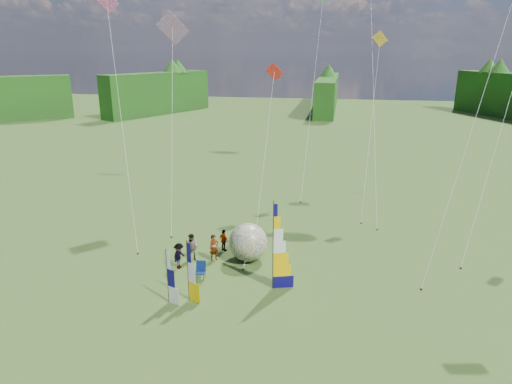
% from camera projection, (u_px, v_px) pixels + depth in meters
% --- Properties ---
extents(ground, '(220.00, 220.00, 0.00)m').
position_uv_depth(ground, '(261.00, 317.00, 23.63)').
color(ground, '#4B6329').
rests_on(ground, ground).
extents(treeline_ring, '(210.00, 210.00, 8.00)m').
position_uv_depth(treeline_ring, '(261.00, 246.00, 22.43)').
color(treeline_ring, '#1D5D13').
rests_on(treeline_ring, ground).
extents(feather_banner_main, '(1.36, 0.52, 5.18)m').
position_uv_depth(feather_banner_main, '(273.00, 247.00, 25.67)').
color(feather_banner_main, '#0D0851').
rests_on(feather_banner_main, ground).
extents(side_banner_left, '(0.93, 0.45, 3.46)m').
position_uv_depth(side_banner_left, '(188.00, 272.00, 24.71)').
color(side_banner_left, '#F3B700').
rests_on(side_banner_left, ground).
extents(side_banner_far, '(0.90, 0.41, 3.08)m').
position_uv_depth(side_banner_far, '(167.00, 277.00, 24.51)').
color(side_banner_far, white).
rests_on(side_banner_far, ground).
extents(bol_inflatable, '(2.86, 2.86, 2.52)m').
position_uv_depth(bol_inflatable, '(248.00, 242.00, 29.65)').
color(bol_inflatable, '#163999').
rests_on(bol_inflatable, ground).
extents(spectator_a, '(0.77, 0.76, 1.80)m').
position_uv_depth(spectator_a, '(214.00, 248.00, 29.70)').
color(spectator_a, '#66594C').
rests_on(spectator_a, ground).
extents(spectator_b, '(0.94, 0.58, 1.81)m').
position_uv_depth(spectator_b, '(192.00, 247.00, 29.74)').
color(spectator_b, '#66594C').
rests_on(spectator_b, ground).
extents(spectator_c, '(0.61, 1.14, 1.68)m').
position_uv_depth(spectator_c, '(179.00, 256.00, 28.66)').
color(spectator_c, '#66594C').
rests_on(spectator_c, ground).
extents(spectator_d, '(0.93, 0.84, 1.53)m').
position_uv_depth(spectator_d, '(224.00, 240.00, 31.14)').
color(spectator_d, '#66594C').
rests_on(spectator_d, ground).
extents(camp_chair, '(0.70, 0.70, 1.11)m').
position_uv_depth(camp_chair, '(200.00, 271.00, 27.32)').
color(camp_chair, '#071A49').
rests_on(camp_chair, ground).
extents(kite_whale, '(11.22, 17.23, 23.80)m').
position_uv_depth(kite_whale, '(374.00, 66.00, 37.72)').
color(kite_whale, black).
rests_on(kite_whale, ground).
extents(kite_rainbow_delta, '(9.69, 13.72, 17.12)m').
position_uv_depth(kite_rainbow_delta, '(171.00, 113.00, 34.92)').
color(kite_rainbow_delta, '#FB4F1C').
rests_on(kite_rainbow_delta, ground).
extents(kite_parafoil, '(7.90, 8.92, 18.67)m').
position_uv_depth(kite_parafoil, '(472.00, 122.00, 25.59)').
color(kite_parafoil, '#A62500').
rests_on(kite_parafoil, ground).
extents(small_kite_red, '(3.40, 10.40, 12.70)m').
position_uv_depth(small_kite_red, '(266.00, 138.00, 37.06)').
color(small_kite_red, red).
rests_on(small_kite_red, ground).
extents(small_kite_orange, '(4.92, 9.07, 15.20)m').
position_uv_depth(small_kite_orange, '(371.00, 122.00, 36.86)').
color(small_kite_orange, gold).
rests_on(small_kite_orange, ground).
extents(small_kite_yellow, '(10.40, 12.40, 14.66)m').
position_uv_depth(small_kite_yellow, '(496.00, 143.00, 30.10)').
color(small_kite_yellow, yellow).
rests_on(small_kite_yellow, ground).
extents(small_kite_pink, '(6.76, 8.53, 17.80)m').
position_uv_depth(small_kite_pink, '(121.00, 116.00, 30.97)').
color(small_kite_pink, pink).
rests_on(small_kite_pink, ground).
extents(small_kite_green, '(5.36, 11.62, 19.37)m').
position_uv_depth(small_kite_green, '(313.00, 89.00, 42.50)').
color(small_kite_green, green).
rests_on(small_kite_green, ground).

